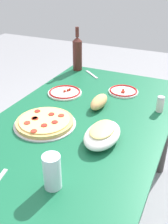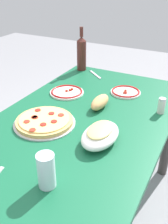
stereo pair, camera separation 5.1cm
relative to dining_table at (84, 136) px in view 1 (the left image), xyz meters
name	(u,v)px [view 1 (the left image)]	position (x,y,z in m)	size (l,w,h in m)	color
ground_plane	(84,214)	(0.00, 0.00, -0.63)	(8.00, 8.00, 0.00)	gray
dining_table	(84,136)	(0.00, 0.00, 0.00)	(1.41, 0.86, 0.75)	#145938
pepperoni_pizza	(45,122)	(0.15, -0.15, 0.13)	(0.31, 0.31, 0.03)	#B7B7BC
baked_pasta_dish	(102,134)	(0.16, 0.17, 0.16)	(0.24, 0.15, 0.08)	white
wine_bottle	(77,53)	(-0.63, -0.35, 0.25)	(0.07, 0.07, 0.32)	#471E19
water_glass	(52,172)	(0.50, 0.11, 0.19)	(0.06, 0.06, 0.14)	silver
side_plate_near	(65,92)	(-0.21, -0.23, 0.13)	(0.21, 0.21, 0.02)	white
side_plate_far	(123,91)	(-0.38, 0.09, 0.13)	(0.19, 0.19, 0.02)	white
bread_loaf	(99,102)	(-0.14, 0.03, 0.15)	(0.17, 0.07, 0.07)	tan
spice_shaker	(160,104)	(-0.23, 0.35, 0.16)	(0.04, 0.04, 0.09)	silver
fork_right	(92,74)	(-0.58, -0.21, 0.12)	(0.17, 0.02, 0.01)	#B7B7BC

